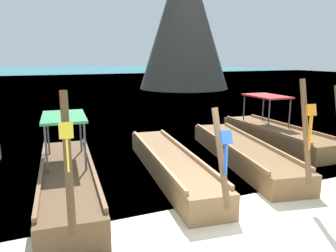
% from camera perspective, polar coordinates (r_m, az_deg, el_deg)
% --- Properties ---
extents(ground, '(120.00, 120.00, 0.00)m').
position_cam_1_polar(ground, '(6.70, 11.99, -17.35)').
color(ground, beige).
extents(sea_water, '(120.00, 120.00, 0.00)m').
position_cam_1_polar(sea_water, '(66.25, -20.50, 8.27)').
color(sea_water, '#147A89').
rests_on(sea_water, ground).
extents(longtail_boat_yellow_ribbon, '(1.73, 5.97, 2.76)m').
position_cam_1_polar(longtail_boat_yellow_ribbon, '(8.35, -16.81, -8.83)').
color(longtail_boat_yellow_ribbon, brown).
rests_on(longtail_boat_yellow_ribbon, ground).
extents(longtail_boat_blue_ribbon, '(1.78, 6.57, 2.32)m').
position_cam_1_polar(longtail_boat_blue_ribbon, '(9.26, 0.48, -6.64)').
color(longtail_boat_blue_ribbon, olive).
rests_on(longtail_boat_blue_ribbon, ground).
extents(longtail_boat_orange_ribbon, '(2.41, 6.56, 2.78)m').
position_cam_1_polar(longtail_boat_orange_ribbon, '(10.72, 12.54, -4.39)').
color(longtail_boat_orange_ribbon, brown).
rests_on(longtail_boat_orange_ribbon, ground).
extents(longtail_boat_turquoise_ribbon, '(1.55, 5.68, 2.42)m').
position_cam_1_polar(longtail_boat_turquoise_ribbon, '(13.15, 18.00, -1.44)').
color(longtail_boat_turquoise_ribbon, brown).
rests_on(longtail_boat_turquoise_ribbon, ground).
extents(karst_rock, '(9.80, 9.13, 14.36)m').
position_cam_1_polar(karst_rock, '(35.33, 3.16, 17.75)').
color(karst_rock, '#47443D').
rests_on(karst_rock, ground).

